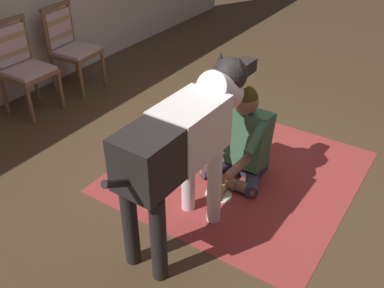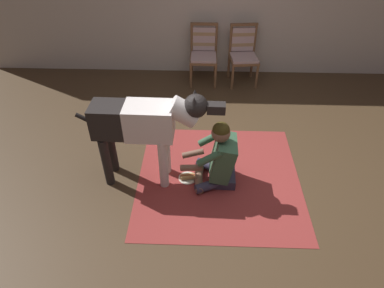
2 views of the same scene
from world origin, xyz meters
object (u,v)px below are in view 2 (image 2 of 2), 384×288
(dining_chair_left_of_pair, at_px, (204,51))
(hot_dog_on_plate, at_px, (188,177))
(person_sitting_on_floor, at_px, (218,158))
(dining_chair_right_of_pair, at_px, (243,52))
(large_dog, at_px, (145,124))

(dining_chair_left_of_pair, bearing_deg, hot_dog_on_plate, -93.78)
(person_sitting_on_floor, relative_size, hot_dog_on_plate, 3.79)
(person_sitting_on_floor, bearing_deg, dining_chair_right_of_pair, 79.27)
(person_sitting_on_floor, distance_m, large_dog, 0.94)
(dining_chair_right_of_pair, distance_m, large_dog, 2.84)
(dining_chair_right_of_pair, bearing_deg, person_sitting_on_floor, -100.73)
(person_sitting_on_floor, xyz_separation_m, large_dog, (-0.82, 0.02, 0.45))
(dining_chair_right_of_pair, height_order, person_sitting_on_floor, dining_chair_right_of_pair)
(dining_chair_left_of_pair, height_order, large_dog, large_dog)
(dining_chair_right_of_pair, relative_size, person_sitting_on_floor, 1.16)
(person_sitting_on_floor, distance_m, hot_dog_on_plate, 0.48)
(dining_chair_left_of_pair, relative_size, hot_dog_on_plate, 4.38)
(dining_chair_left_of_pair, relative_size, large_dog, 0.61)
(hot_dog_on_plate, bearing_deg, dining_chair_left_of_pair, 86.22)
(dining_chair_left_of_pair, distance_m, person_sitting_on_floor, 2.55)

